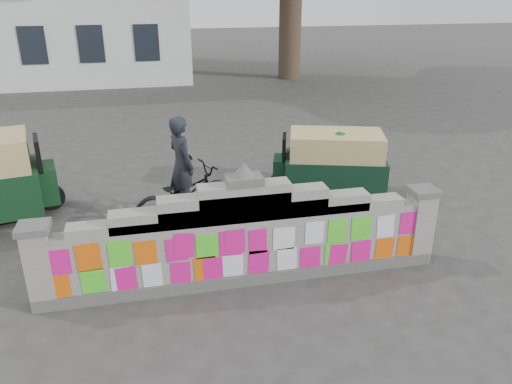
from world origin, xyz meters
TOP-DOWN VIEW (x-y plane):
  - ground at (0.00, 0.00)m, footprint 100.00×100.00m
  - parapet_wall at (-0.00, -0.01)m, footprint 6.48×0.44m
  - cyclist_bike at (-0.74, 2.40)m, footprint 2.27×1.53m
  - cyclist_rider at (-0.74, 2.40)m, footprint 0.70×0.82m
  - pedestrian at (2.74, 2.98)m, footprint 0.82×0.88m
  - rickshaw_right at (2.65, 3.15)m, footprint 2.65×1.79m

SIDE VIEW (x-z plane):
  - ground at x=0.00m, z-range 0.00..0.00m
  - cyclist_bike at x=-0.74m, z-range 0.00..1.13m
  - pedestrian at x=2.74m, z-range 0.00..1.46m
  - rickshaw_right at x=2.65m, z-range 0.03..1.45m
  - parapet_wall at x=0.00m, z-range -0.26..1.75m
  - cyclist_rider at x=-0.74m, z-range 0.00..1.91m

